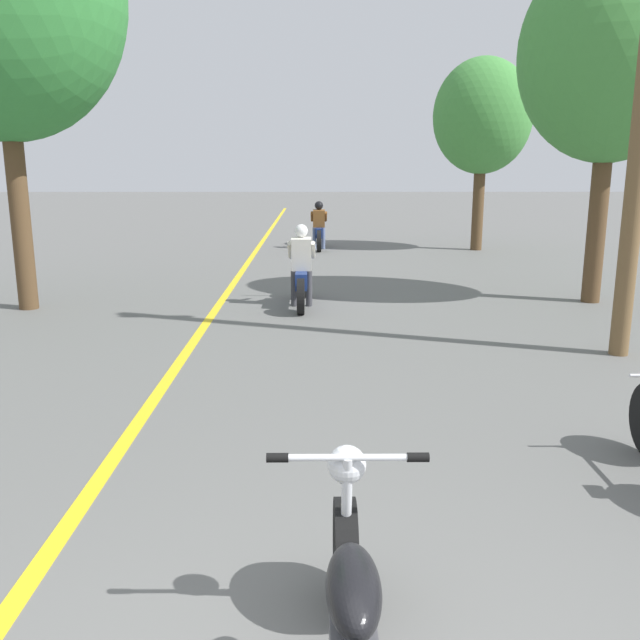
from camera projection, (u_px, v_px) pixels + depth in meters
name	position (u px, v px, depth m)	size (l,w,h in m)	color
lane_stripe_center	(237.00, 278.00, 14.71)	(0.14, 48.00, 0.01)	yellow
roadside_tree_right_near	(612.00, 55.00, 11.23)	(3.10, 2.79, 5.99)	#513A23
roadside_tree_right_far	(482.00, 117.00, 18.74)	(2.74, 2.47, 5.29)	#513A23
motorcycle_foreground	(351.00, 624.00, 2.98)	(0.81, 2.16, 1.00)	black
motorcycle_rider_lead	(301.00, 275.00, 11.72)	(0.50, 2.02, 1.41)	black
motorcycle_rider_far	(319.00, 231.00, 19.69)	(0.50, 2.03, 1.37)	black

